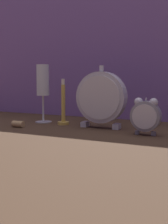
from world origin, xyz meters
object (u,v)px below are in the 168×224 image
(alarm_clock_twin_bell, at_px, (146,115))
(champagne_flute, at_px, (43,84))
(wine_cork, at_px, (18,124))
(brass_candlestick, at_px, (63,109))
(mantel_clock_silver, at_px, (101,98))

(alarm_clock_twin_bell, bearing_deg, champagne_flute, 168.69)
(alarm_clock_twin_bell, distance_m, wine_cork, 0.43)
(brass_candlestick, relative_size, wine_cork, 3.89)
(mantel_clock_silver, xyz_separation_m, wine_cork, (-0.26, -0.11, -0.09))
(brass_candlestick, bearing_deg, champagne_flute, 172.18)
(wine_cork, bearing_deg, champagne_flute, 84.21)
(champagne_flute, xyz_separation_m, brass_candlestick, (0.09, -0.01, -0.09))
(champagne_flute, bearing_deg, brass_candlestick, -7.82)
(alarm_clock_twin_bell, relative_size, mantel_clock_silver, 0.53)
(mantel_clock_silver, relative_size, wine_cork, 4.97)
(alarm_clock_twin_bell, height_order, brass_candlestick, brass_candlestick)
(alarm_clock_twin_bell, bearing_deg, wine_cork, -172.97)
(alarm_clock_twin_bell, xyz_separation_m, champagne_flute, (-0.41, 0.08, 0.08))
(mantel_clock_silver, relative_size, brass_candlestick, 1.28)
(mantel_clock_silver, relative_size, champagne_flute, 0.97)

